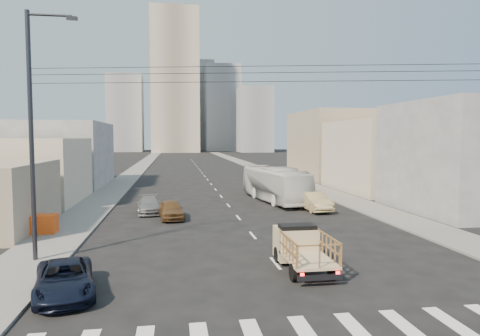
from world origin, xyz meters
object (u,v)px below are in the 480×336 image
object	(u,v)px
city_bus	(275,184)
crate_stack	(41,224)
sedan_brown	(171,209)
streetlamp_left	(33,129)
flatbed_pickup	(302,246)
sedan_tan	(314,201)
sedan_grey	(149,205)
navy_pickup	(65,279)

from	to	relation	value
city_bus	crate_stack	distance (m)	21.24
sedan_brown	streetlamp_left	size ratio (longest dim) A/B	0.34
streetlamp_left	flatbed_pickup	bearing A→B (deg)	-13.84
sedan_brown	streetlamp_left	bearing A→B (deg)	-128.65
city_bus	sedan_tan	xyz separation A→B (m)	(1.97, -5.69, -0.86)
sedan_tan	sedan_grey	distance (m)	13.52
streetlamp_left	sedan_grey	bearing A→B (deg)	70.76
sedan_brown	sedan_tan	distance (m)	11.87
navy_pickup	city_bus	size ratio (longest dim) A/B	0.39
city_bus	sedan_tan	bearing A→B (deg)	-78.61
streetlamp_left	crate_stack	distance (m)	8.59
sedan_tan	crate_stack	distance (m)	20.57
sedan_brown	sedan_tan	world-z (taller)	sedan_tan
sedan_brown	crate_stack	world-z (taller)	sedan_brown
flatbed_pickup	navy_pickup	distance (m)	10.15
streetlamp_left	sedan_tan	bearing A→B (deg)	33.98
flatbed_pickup	sedan_grey	distance (m)	17.97
sedan_brown	sedan_tan	size ratio (longest dim) A/B	0.86
sedan_brown	sedan_grey	distance (m)	3.32
navy_pickup	sedan_tan	distance (m)	23.13
sedan_tan	city_bus	bearing A→B (deg)	105.20
city_bus	sedan_brown	bearing A→B (deg)	-149.88
flatbed_pickup	streetlamp_left	xyz separation A→B (m)	(-12.40, 3.05, 5.34)
sedan_brown	sedan_grey	size ratio (longest dim) A/B	0.92
city_bus	sedan_grey	size ratio (longest dim) A/B	2.63
sedan_grey	sedan_tan	bearing A→B (deg)	-9.34
flatbed_pickup	crate_stack	size ratio (longest dim) A/B	2.45
crate_stack	sedan_tan	bearing A→B (deg)	16.97
city_bus	sedan_grey	world-z (taller)	city_bus
sedan_tan	streetlamp_left	bearing A→B (deg)	-149.86
navy_pickup	sedan_grey	xyz separation A→B (m)	(2.16, 17.98, 0.02)
sedan_grey	crate_stack	world-z (taller)	sedan_grey
sedan_tan	streetlamp_left	world-z (taller)	streetlamp_left
sedan_brown	crate_stack	bearing A→B (deg)	-159.56
navy_pickup	city_bus	distance (m)	26.54
city_bus	crate_stack	xyz separation A→B (m)	(-17.70, -11.70, -0.96)
navy_pickup	crate_stack	xyz separation A→B (m)	(-4.03, 11.03, 0.05)
navy_pickup	sedan_brown	xyz separation A→B (m)	(3.92, 15.16, 0.07)
streetlamp_left	navy_pickup	bearing A→B (deg)	-63.49
navy_pickup	streetlamp_left	xyz separation A→B (m)	(-2.42, 4.86, 5.80)
sedan_brown	crate_stack	xyz separation A→B (m)	(-7.95, -4.13, -0.01)
navy_pickup	sedan_grey	distance (m)	18.11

